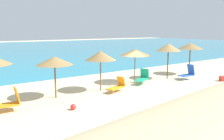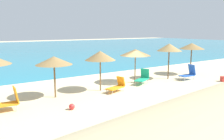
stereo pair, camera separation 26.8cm
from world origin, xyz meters
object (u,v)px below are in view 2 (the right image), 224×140
(lounge_chair_2, at_px, (9,101))
(beach_ball, at_px, (72,107))
(beach_umbrella_3, at_px, (135,52))
(lounge_chair_0, at_px, (117,86))
(beach_umbrella_4, at_px, (169,47))
(lounge_chair_3, at_px, (189,73))
(beach_umbrella_2, at_px, (100,56))
(beach_umbrella_5, at_px, (192,46))
(beach_umbrella_1, at_px, (54,61))
(lounge_chair_1, at_px, (143,78))
(cooler_box, at_px, (224,79))

(lounge_chair_2, xyz_separation_m, beach_ball, (2.70, -1.61, -0.36))
(beach_umbrella_3, height_order, lounge_chair_0, beach_umbrella_3)
(beach_umbrella_4, xyz_separation_m, lounge_chair_3, (1.10, -1.21, -2.10))
(beach_umbrella_3, height_order, lounge_chair_3, beach_umbrella_3)
(beach_umbrella_4, bearing_deg, beach_umbrella_3, 173.39)
(beach_umbrella_2, xyz_separation_m, lounge_chair_3, (7.82, -1.10, -1.84))
(beach_umbrella_3, height_order, beach_umbrella_5, beach_umbrella_5)
(lounge_chair_2, bearing_deg, lounge_chair_0, -87.43)
(beach_umbrella_5, height_order, beach_ball, beach_umbrella_5)
(beach_umbrella_5, xyz_separation_m, beach_ball, (-13.16, -2.76, -2.43))
(lounge_chair_2, bearing_deg, beach_umbrella_5, -83.08)
(beach_ball, bearing_deg, beach_umbrella_4, 14.30)
(beach_umbrella_2, xyz_separation_m, beach_ball, (-3.22, -2.42, -2.21))
(beach_umbrella_1, bearing_deg, beach_umbrella_2, -3.37)
(lounge_chair_0, relative_size, lounge_chair_2, 1.16)
(beach_ball, bearing_deg, lounge_chair_1, 18.53)
(beach_umbrella_4, bearing_deg, beach_umbrella_2, -179.06)
(beach_umbrella_1, bearing_deg, lounge_chair_3, -6.70)
(beach_umbrella_3, xyz_separation_m, cooler_box, (6.19, -3.64, -2.15))
(beach_umbrella_5, bearing_deg, lounge_chair_0, -172.71)
(lounge_chair_1, distance_m, beach_ball, 7.29)
(beach_umbrella_3, xyz_separation_m, beach_umbrella_4, (3.29, -0.38, 0.27))
(beach_umbrella_2, distance_m, lounge_chair_0, 2.28)
(lounge_chair_1, xyz_separation_m, beach_ball, (-6.91, -2.32, -0.31))
(beach_umbrella_3, xyz_separation_m, lounge_chair_2, (-9.34, -1.30, -1.85))
(lounge_chair_3, relative_size, cooler_box, 2.74)
(beach_umbrella_2, bearing_deg, lounge_chair_1, -1.65)
(beach_umbrella_1, relative_size, cooler_box, 4.98)
(beach_umbrella_1, bearing_deg, cooler_box, -14.67)
(lounge_chair_2, distance_m, cooler_box, 15.71)
(beach_umbrella_2, height_order, beach_umbrella_3, beach_umbrella_2)
(lounge_chair_0, distance_m, lounge_chair_1, 3.02)
(beach_umbrella_1, xyz_separation_m, cooler_box, (12.71, -3.33, -2.04))
(beach_umbrella_4, relative_size, beach_umbrella_5, 1.03)
(beach_umbrella_4, xyz_separation_m, cooler_box, (2.89, -3.26, -2.42))
(beach_umbrella_4, bearing_deg, beach_ball, -165.70)
(lounge_chair_2, relative_size, lounge_chair_3, 0.96)
(beach_umbrella_1, distance_m, beach_umbrella_5, 13.05)
(lounge_chair_2, relative_size, beach_ball, 4.26)
(beach_umbrella_2, relative_size, lounge_chair_0, 1.75)
(lounge_chair_1, bearing_deg, beach_umbrella_3, -2.87)
(beach_umbrella_1, bearing_deg, beach_ball, -92.59)
(lounge_chair_1, bearing_deg, lounge_chair_0, 77.12)
(lounge_chair_1, distance_m, lounge_chair_2, 9.63)
(beach_ball, bearing_deg, lounge_chair_2, 149.13)
(beach_umbrella_1, bearing_deg, beach_umbrella_4, -0.42)
(beach_umbrella_2, bearing_deg, beach_umbrella_1, 176.63)
(beach_umbrella_5, xyz_separation_m, lounge_chair_0, (-9.18, -1.17, -2.20))
(cooler_box, bearing_deg, lounge_chair_1, 152.84)
(beach_umbrella_2, xyz_separation_m, lounge_chair_1, (3.69, -0.11, -1.90))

